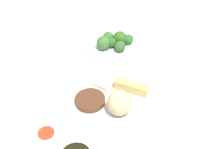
{
  "coord_description": "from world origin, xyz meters",
  "views": [
    {
      "loc": [
        0.59,
        0.07,
        0.65
      ],
      "look_at": [
        -0.11,
        0.0,
        0.06
      ],
      "focal_mm": 44.76,
      "sensor_mm": 36.0,
      "label": 1
    }
  ],
  "objects": [
    {
      "name": "tabletop",
      "position": [
        0.0,
        0.0,
        0.01
      ],
      "size": [
        2.2,
        2.2,
        0.02
      ],
      "primitive_type": "cube",
      "color": "beige",
      "rests_on": "ground"
    },
    {
      "name": "main_plate",
      "position": [
        -0.03,
        0.01,
        0.03
      ],
      "size": [
        0.27,
        0.27,
        0.02
      ],
      "primitive_type": "cylinder",
      "color": "white",
      "rests_on": "tabletop"
    },
    {
      "name": "rice_scoop",
      "position": [
        0.03,
        0.04,
        0.07
      ],
      "size": [
        0.07,
        0.07,
        0.07
      ],
      "primitive_type": "sphere",
      "color": "tan",
      "rests_on": "main_plate"
    },
    {
      "name": "spring_roll",
      "position": [
        -0.06,
        0.07,
        0.05
      ],
      "size": [
        0.06,
        0.11,
        0.03
      ],
      "primitive_type": "cube",
      "rotation": [
        0.0,
        0.0,
        1.27
      ],
      "color": "tan",
      "rests_on": "main_plate"
    },
    {
      "name": "crab_rangoon_wonton",
      "position": [
        -0.09,
        -0.02,
        0.04
      ],
      "size": [
        0.09,
        0.09,
        0.01
      ],
      "primitive_type": "cube",
      "rotation": [
        0.0,
        0.0,
        -0.49
      ],
      "color": "beige",
      "rests_on": "main_plate"
    },
    {
      "name": "stir_fry_heap",
      "position": [
        -0.0,
        -0.06,
        0.04
      ],
      "size": [
        0.09,
        0.09,
        0.02
      ],
      "primitive_type": "cylinder",
      "color": "#4F2C19",
      "rests_on": "main_plate"
    },
    {
      "name": "broccoli_plate",
      "position": [
        -0.31,
        -0.01,
        0.03
      ],
      "size": [
        0.22,
        0.22,
        0.01
      ],
      "primitive_type": "cylinder",
      "color": "white",
      "rests_on": "tabletop"
    },
    {
      "name": "broccoli_floret_0",
      "position": [
        -0.29,
        -0.05,
        0.06
      ],
      "size": [
        0.05,
        0.05,
        0.05
      ],
      "primitive_type": "sphere",
      "color": "#38642B",
      "rests_on": "broccoli_plate"
    },
    {
      "name": "broccoli_floret_1",
      "position": [
        -0.33,
        0.01,
        0.06
      ],
      "size": [
        0.05,
        0.05,
        0.05
      ],
      "primitive_type": "sphere",
      "color": "#305819",
      "rests_on": "broccoli_plate"
    },
    {
      "name": "broccoli_floret_2",
      "position": [
        -0.34,
        -0.04,
        0.06
      ],
      "size": [
        0.05,
        0.05,
        0.05
      ],
      "primitive_type": "sphere",
      "color": "#326330",
      "rests_on": "broccoli_plate"
    },
    {
      "name": "broccoli_floret_3",
      "position": [
        -0.31,
        -0.02,
        0.05
      ],
      "size": [
        0.04,
        0.04,
        0.04
      ],
      "primitive_type": "sphere",
      "color": "#265A19",
      "rests_on": "broccoli_plate"
    },
    {
      "name": "broccoli_floret_4",
      "position": [
        -0.28,
        0.01,
        0.06
      ],
      "size": [
        0.04,
        0.04,
        0.04
      ],
      "primitive_type": "sphere",
      "color": "#2F5725",
      "rests_on": "broccoli_plate"
    },
    {
      "name": "broccoli_floret_5",
      "position": [
        -0.34,
        0.04,
        0.05
      ],
      "size": [
        0.04,
        0.04,
        0.04
      ],
      "primitive_type": "sphere",
      "color": "#275F27",
      "rests_on": "broccoli_plate"
    },
    {
      "name": "sauce_ramekin_sweet_and_sour",
      "position": [
        0.14,
        -0.15,
        0.03
      ],
      "size": [
        0.06,
        0.06,
        0.03
      ],
      "primitive_type": "cylinder",
      "color": "white",
      "rests_on": "tabletop"
    },
    {
      "name": "sauce_ramekin_sweet_and_sour_liquid",
      "position": [
        0.14,
        -0.15,
        0.05
      ],
      "size": [
        0.05,
        0.05,
        0.0
      ],
      "primitive_type": "cylinder",
      "color": "red",
      "rests_on": "sauce_ramekin_sweet_and_sour"
    }
  ]
}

